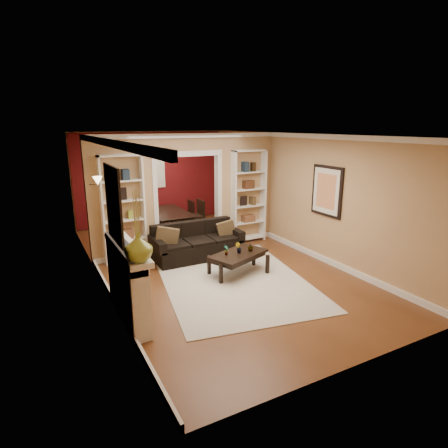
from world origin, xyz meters
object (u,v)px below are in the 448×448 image
bookshelf_left (123,209)px  coffee_table (238,264)px  fireplace (129,282)px  bookshelf_right (248,197)px  sofa (197,241)px  dining_table (169,223)px

bookshelf_left → coffee_table: bearing=-45.2°
bookshelf_left → fireplace: bearing=-102.0°
bookshelf_right → coffee_table: bearing=-126.0°
coffee_table → bookshelf_left: bearing=113.2°
sofa → bookshelf_right: bookshelf_right is taller
bookshelf_left → bookshelf_right: 3.10m
coffee_table → dining_table: (-0.23, 3.35, 0.09)m
bookshelf_right → dining_table: bearing=134.9°
bookshelf_right → bookshelf_left: bearing=180.0°
dining_table → sofa: bearing=177.0°
bookshelf_right → dining_table: size_ratio=1.31×
fireplace → dining_table: fireplace is taller
sofa → bookshelf_left: size_ratio=0.87×
coffee_table → bookshelf_left: 2.71m
sofa → dining_table: sofa is taller
coffee_table → bookshelf_left: (-1.79, 1.80, 0.93)m
sofa → fireplace: fireplace is taller
sofa → coffee_table: (0.35, -1.22, -0.17)m
sofa → fireplace: 2.79m
fireplace → dining_table: (2.10, 4.08, -0.27)m
coffee_table → bookshelf_right: bookshelf_right is taller
bookshelf_right → dining_table: bookshelf_right is taller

